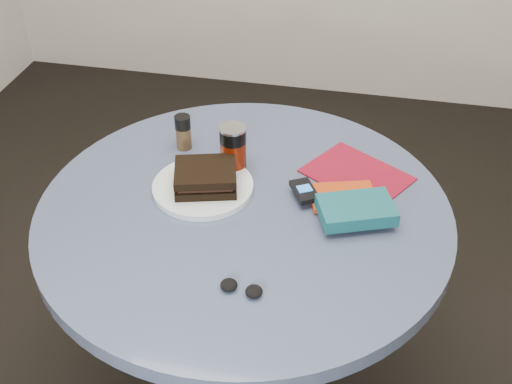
% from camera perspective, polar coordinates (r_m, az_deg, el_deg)
% --- Properties ---
extents(table, '(1.00, 1.00, 0.75)m').
position_cam_1_polar(table, '(1.65, -1.02, -5.74)').
color(table, black).
rests_on(table, ground).
extents(plate, '(0.27, 0.27, 0.02)m').
position_cam_1_polar(plate, '(1.60, -4.74, 0.45)').
color(plate, white).
rests_on(plate, table).
extents(sandwich, '(0.18, 0.16, 0.05)m').
position_cam_1_polar(sandwich, '(1.57, -4.50, 1.33)').
color(sandwich, black).
rests_on(sandwich, plate).
extents(soda_can, '(0.08, 0.08, 0.13)m').
position_cam_1_polar(soda_can, '(1.63, -2.04, 3.88)').
color(soda_can, '#5F1504').
rests_on(soda_can, table).
extents(pepper_grinder, '(0.04, 0.04, 0.10)m').
position_cam_1_polar(pepper_grinder, '(1.74, -6.48, 5.33)').
color(pepper_grinder, '#49351F').
rests_on(pepper_grinder, table).
extents(magazine, '(0.31, 0.29, 0.00)m').
position_cam_1_polar(magazine, '(1.66, 8.94, 1.51)').
color(magazine, maroon).
rests_on(magazine, table).
extents(red_book, '(0.18, 0.15, 0.01)m').
position_cam_1_polar(red_book, '(1.57, 7.71, -0.40)').
color(red_book, '#B6360E').
rests_on(red_book, magazine).
extents(novel, '(0.20, 0.16, 0.03)m').
position_cam_1_polar(novel, '(1.50, 8.89, -1.58)').
color(novel, '#114B54').
rests_on(novel, red_book).
extents(mp3_player, '(0.09, 0.10, 0.02)m').
position_cam_1_polar(mp3_player, '(1.56, 4.31, 0.09)').
color(mp3_player, black).
rests_on(mp3_player, red_book).
extents(headphones, '(0.10, 0.05, 0.02)m').
position_cam_1_polar(headphones, '(1.33, -1.31, -8.55)').
color(headphones, black).
rests_on(headphones, table).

